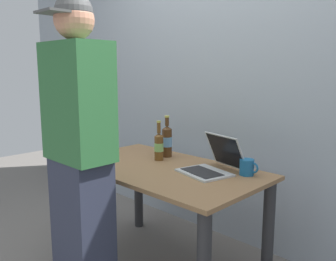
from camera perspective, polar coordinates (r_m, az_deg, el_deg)
name	(u,v)px	position (r m, az deg, el deg)	size (l,w,h in m)	color
desk	(162,188)	(2.38, -0.94, -9.18)	(1.34, 0.76, 0.71)	olive
laptop	(213,164)	(2.23, 7.25, -5.32)	(0.37, 0.41, 0.23)	#B7BABC
beer_bottle_green	(167,141)	(2.58, -0.17, -1.63)	(0.07, 0.07, 0.30)	#472B14
beer_bottle_amber	(159,146)	(2.49, -1.48, -2.45)	(0.06, 0.06, 0.28)	brown
person_figure	(80,158)	(1.94, -13.98, -4.31)	(0.38, 0.29, 1.72)	#2D3347
coffee_mug	(247,167)	(2.20, 12.64, -5.79)	(0.12, 0.09, 0.10)	#19598C
back_wall	(230,75)	(2.82, 9.89, 8.74)	(6.00, 0.10, 2.60)	#99A3AD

